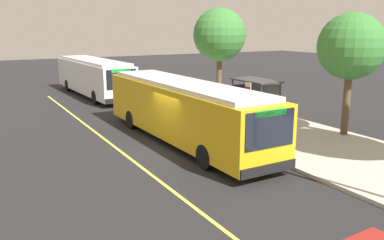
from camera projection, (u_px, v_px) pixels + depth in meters
The scene contains 10 objects.
ground_plane at pixel (172, 149), 18.67m from camera, with size 120.00×120.00×0.00m, color #232326.
sidewalk_curb at pixel (273, 131), 21.53m from camera, with size 44.00×6.40×0.15m, color #B7B2A8.
lane_stripe_center at pixel (126, 156), 17.62m from camera, with size 36.00×0.14×0.01m, color #E0D64C.
transit_bus_main at pixel (183, 109), 19.44m from camera, with size 12.61×2.79×2.95m.
transit_bus_second at pixel (94, 76), 32.85m from camera, with size 12.16×3.07×2.95m.
bus_shelter at pixel (256, 92), 22.84m from camera, with size 2.90×1.60×2.48m.
waiting_bench at pixel (253, 114), 23.17m from camera, with size 1.60×0.48×0.95m.
route_sign_post at pixel (248, 103), 19.16m from camera, with size 0.44×0.08×2.80m.
street_tree_near_shelter at pixel (351, 47), 19.67m from camera, with size 3.24×3.24×6.02m.
street_tree_downstreet at pixel (220, 35), 27.20m from camera, with size 3.55×3.55×6.60m.
Camera 1 is at (16.07, -7.97, 5.44)m, focal length 37.99 mm.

